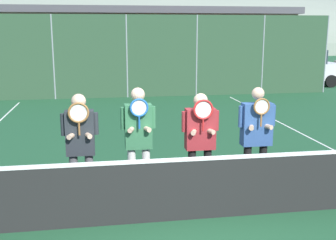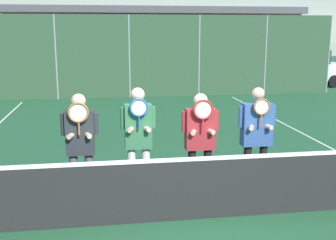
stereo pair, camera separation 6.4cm
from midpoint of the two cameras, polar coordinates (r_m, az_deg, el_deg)
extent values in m
plane|color=#1E4C2D|center=(6.39, 1.63, -13.38)|extent=(120.00, 120.00, 0.00)
ellipsoid|color=gray|center=(66.88, -8.47, 9.69)|extent=(101.93, 56.63, 19.82)
cube|color=tan|center=(25.02, -2.44, 9.97)|extent=(15.75, 5.00, 3.59)
cube|color=#4C4C51|center=(25.03, -2.48, 14.49)|extent=(16.25, 5.50, 0.36)
cylinder|color=gray|center=(17.44, -15.40, 8.18)|extent=(0.06, 0.06, 3.34)
cylinder|color=gray|center=(17.38, -5.70, 8.54)|extent=(0.06, 0.06, 3.34)
cylinder|color=gray|center=(17.81, 3.80, 8.66)|extent=(0.06, 0.06, 3.34)
cylinder|color=gray|center=(18.68, 12.63, 8.56)|extent=(0.06, 0.06, 3.34)
cylinder|color=gray|center=(19.95, 20.51, 8.30)|extent=(0.06, 0.06, 3.34)
cube|color=#2D4C33|center=(17.38, -5.70, 8.54)|extent=(17.48, 0.02, 3.34)
cube|color=black|center=(6.21, 1.65, -9.59)|extent=(11.12, 0.02, 0.91)
cube|color=white|center=(6.05, 1.68, -5.38)|extent=(11.12, 0.03, 0.06)
cube|color=white|center=(10.53, 21.47, -3.85)|extent=(0.05, 16.00, 0.01)
cylinder|color=#56565B|center=(6.80, -12.83, -8.12)|extent=(0.13, 0.13, 0.87)
cylinder|color=#56565B|center=(6.79, -10.80, -8.06)|extent=(0.13, 0.13, 0.87)
cube|color=#282D33|center=(6.56, -12.11, -1.69)|extent=(0.43, 0.22, 0.69)
sphere|color=#DBB293|center=(6.47, -12.30, 2.51)|extent=(0.22, 0.22, 0.22)
cylinder|color=#282D33|center=(6.55, -14.27, -0.61)|extent=(0.08, 0.08, 0.34)
cylinder|color=#282D33|center=(6.53, -10.05, -0.46)|extent=(0.08, 0.08, 0.34)
cylinder|color=#DBB293|center=(6.49, -13.09, -2.03)|extent=(0.16, 0.27, 0.08)
cylinder|color=#DBB293|center=(6.48, -11.19, -1.97)|extent=(0.16, 0.27, 0.08)
cylinder|color=#936033|center=(6.37, -12.22, -1.15)|extent=(0.03, 0.03, 0.20)
torus|color=#936033|center=(6.32, -12.32, 0.97)|extent=(0.31, 0.03, 0.31)
cylinder|color=silver|center=(6.32, -12.32, 0.97)|extent=(0.26, 0.00, 0.26)
cylinder|color=white|center=(6.90, -5.19, -7.43)|extent=(0.13, 0.13, 0.90)
cylinder|color=white|center=(6.91, -3.25, -7.35)|extent=(0.13, 0.13, 0.90)
cube|color=#337047|center=(6.68, -4.32, -0.86)|extent=(0.42, 0.22, 0.71)
sphere|color=#DBB293|center=(6.58, -4.39, 3.45)|extent=(0.22, 0.22, 0.22)
cylinder|color=#337047|center=(6.63, -6.38, 0.24)|extent=(0.08, 0.08, 0.35)
cylinder|color=#337047|center=(6.67, -2.31, 0.38)|extent=(0.08, 0.08, 0.35)
cylinder|color=#DBB293|center=(6.59, -5.17, -1.20)|extent=(0.16, 0.27, 0.08)
cylinder|color=#DBB293|center=(6.60, -3.34, -1.14)|extent=(0.16, 0.27, 0.08)
cylinder|color=#1E5BAD|center=(6.48, -4.20, -0.32)|extent=(0.03, 0.03, 0.20)
torus|color=#1E5BAD|center=(6.43, -4.23, 1.67)|extent=(0.29, 0.03, 0.29)
cylinder|color=silver|center=(6.43, -4.23, 1.67)|extent=(0.24, 0.00, 0.24)
cylinder|color=black|center=(7.02, 2.96, -7.28)|extent=(0.13, 0.13, 0.85)
cylinder|color=black|center=(7.07, 5.08, -7.14)|extent=(0.13, 0.13, 0.85)
cube|color=maroon|center=(6.83, 4.12, -1.21)|extent=(0.48, 0.22, 0.67)
sphere|color=#DBB293|center=(6.74, 4.18, 2.65)|extent=(0.23, 0.23, 0.23)
cylinder|color=maroon|center=(6.75, 1.94, -0.22)|extent=(0.08, 0.08, 0.33)
cylinder|color=maroon|center=(6.87, 6.29, -0.06)|extent=(0.08, 0.08, 0.33)
cylinder|color=#DBB293|center=(6.72, 3.30, -1.54)|extent=(0.16, 0.27, 0.08)
cylinder|color=#DBB293|center=(6.78, 5.28, -1.45)|extent=(0.16, 0.27, 0.08)
cylinder|color=red|center=(6.64, 4.49, -0.67)|extent=(0.03, 0.03, 0.20)
torus|color=red|center=(6.59, 4.53, 1.41)|extent=(0.33, 0.03, 0.33)
cylinder|color=silver|center=(6.59, 4.53, 1.41)|extent=(0.27, 0.00, 0.27)
cylinder|color=black|center=(7.20, 10.37, -6.77)|extent=(0.13, 0.13, 0.89)
cylinder|color=black|center=(7.30, 12.40, -6.61)|extent=(0.13, 0.13, 0.89)
cube|color=#335693|center=(7.04, 11.67, -0.56)|extent=(0.50, 0.22, 0.70)
sphere|color=#DBB293|center=(6.94, 11.84, 3.53)|extent=(0.20, 0.20, 0.20)
cylinder|color=#335693|center=(6.91, 9.60, 0.47)|extent=(0.08, 0.08, 0.35)
cylinder|color=#335693|center=(7.11, 13.77, 0.61)|extent=(0.08, 0.08, 0.35)
cylinder|color=#DBB293|center=(6.91, 10.96, -0.88)|extent=(0.16, 0.27, 0.08)
cylinder|color=#DBB293|center=(7.00, 12.87, -0.80)|extent=(0.16, 0.27, 0.08)
cylinder|color=#936033|center=(6.85, 12.24, -0.03)|extent=(0.03, 0.03, 0.20)
torus|color=#936033|center=(6.81, 12.32, 1.79)|extent=(0.27, 0.03, 0.27)
cylinder|color=silver|center=(6.81, 12.32, 1.79)|extent=(0.22, 0.00, 0.22)
cube|color=#B2B7BC|center=(20.31, -21.54, 5.58)|extent=(4.17, 1.80, 0.84)
cube|color=#2D3842|center=(20.25, -21.71, 7.71)|extent=(2.30, 1.66, 0.68)
cylinder|color=black|center=(19.21, -18.04, 4.24)|extent=(0.60, 0.16, 0.60)
cylinder|color=black|center=(21.02, -17.31, 4.92)|extent=(0.60, 0.16, 0.60)
cube|color=#285638|center=(19.72, -8.20, 6.03)|extent=(4.17, 1.76, 0.77)
cube|color=#2D3842|center=(19.65, -8.26, 8.05)|extent=(2.29, 1.62, 0.63)
cylinder|color=black|center=(18.94, -3.99, 4.70)|extent=(0.60, 0.16, 0.60)
cylinder|color=black|center=(20.72, -4.46, 5.34)|extent=(0.60, 0.16, 0.60)
cylinder|color=black|center=(18.89, -12.22, 4.43)|extent=(0.60, 0.16, 0.60)
cylinder|color=black|center=(20.67, -11.99, 5.09)|extent=(0.60, 0.16, 0.60)
cube|color=maroon|center=(20.50, 5.02, 6.44)|extent=(4.18, 1.77, 0.85)
cube|color=#2D3842|center=(20.44, 5.06, 8.59)|extent=(2.30, 1.63, 0.69)
cylinder|color=black|center=(20.07, 9.42, 4.99)|extent=(0.60, 0.16, 0.60)
cylinder|color=black|center=(21.78, 7.89, 5.59)|extent=(0.60, 0.16, 0.60)
cylinder|color=black|center=(19.37, 1.75, 4.89)|extent=(0.60, 0.16, 0.60)
cylinder|color=black|center=(21.14, 0.80, 5.51)|extent=(0.60, 0.16, 0.60)
cube|color=silver|center=(22.01, 16.99, 6.31)|extent=(4.14, 1.77, 0.81)
cube|color=#2D3842|center=(21.96, 17.11, 8.23)|extent=(2.28, 1.63, 0.67)
cylinder|color=black|center=(21.90, 21.14, 4.93)|extent=(0.60, 0.16, 0.60)
cylinder|color=black|center=(23.47, 18.93, 5.52)|extent=(0.60, 0.16, 0.60)
cylinder|color=black|center=(20.67, 14.66, 4.96)|extent=(0.60, 0.16, 0.60)
cylinder|color=black|center=(22.32, 12.79, 5.56)|extent=(0.60, 0.16, 0.60)
camera|label=1|loc=(0.03, -90.27, -0.06)|focal=45.00mm
camera|label=2|loc=(0.03, 89.73, 0.06)|focal=45.00mm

